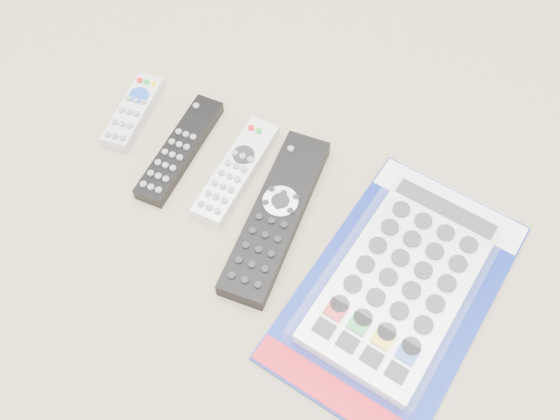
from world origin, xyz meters
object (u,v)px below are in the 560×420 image
at_px(jumbo_remote_packaged, 402,281).
at_px(remote_small_grey, 133,111).
at_px(remote_slim_black, 180,149).
at_px(remote_large_black, 276,215).
at_px(remote_silver_dvd, 236,170).

bearing_deg(jumbo_remote_packaged, remote_small_grey, 175.97).
bearing_deg(remote_small_grey, remote_slim_black, -25.50).
relative_size(remote_slim_black, jumbo_remote_packaged, 0.52).
distance_m(remote_slim_black, jumbo_remote_packaged, 0.35).
xyz_separation_m(remote_small_grey, remote_large_black, (0.26, -0.06, 0.00)).
height_order(remote_large_black, jumbo_remote_packaged, jumbo_remote_packaged).
distance_m(remote_small_grey, remote_large_black, 0.27).
distance_m(remote_slim_black, remote_large_black, 0.17).
distance_m(remote_slim_black, remote_silver_dvd, 0.09).
bearing_deg(remote_slim_black, remote_large_black, -14.87).
distance_m(remote_silver_dvd, remote_large_black, 0.09).
height_order(remote_small_grey, remote_large_black, remote_large_black).
bearing_deg(jumbo_remote_packaged, remote_large_black, -179.30).
bearing_deg(remote_silver_dvd, remote_large_black, -26.98).
relative_size(remote_small_grey, remote_slim_black, 0.74).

